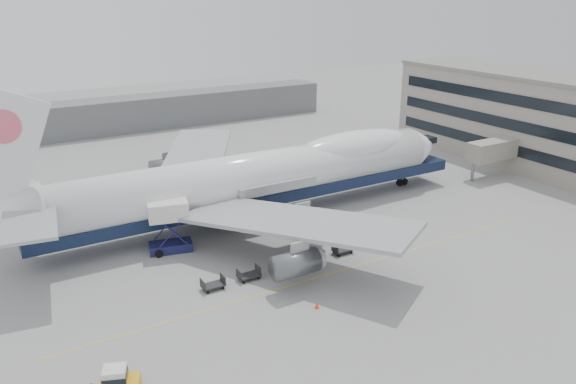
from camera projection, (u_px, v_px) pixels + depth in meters
ground at (308, 251)px, 64.97m from camera, size 260.00×260.00×0.00m
apron_line at (338, 271)px, 60.12m from camera, size 60.00×0.15×0.01m
hangar at (84, 119)px, 115.54m from camera, size 110.00×8.00×7.00m
airliner at (263, 176)px, 73.08m from camera, size 67.00×55.30×19.98m
catering_truck at (169, 223)px, 63.75m from camera, size 5.22×4.12×6.06m
baggage_tug at (118, 381)px, 41.77m from camera, size 3.27×2.51×2.12m
traffic_cone at (317, 305)px, 53.07m from camera, size 0.43×0.43×0.63m
dolly_0 at (213, 284)px, 56.37m from camera, size 2.30×1.35×1.30m
dolly_1 at (249, 275)px, 58.31m from camera, size 2.30×1.35×1.30m
dolly_2 at (282, 266)px, 60.25m from camera, size 2.30×1.35×1.30m
dolly_3 at (313, 257)px, 62.19m from camera, size 2.30×1.35×1.30m
dolly_4 at (343, 249)px, 64.13m from camera, size 2.30×1.35×1.30m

